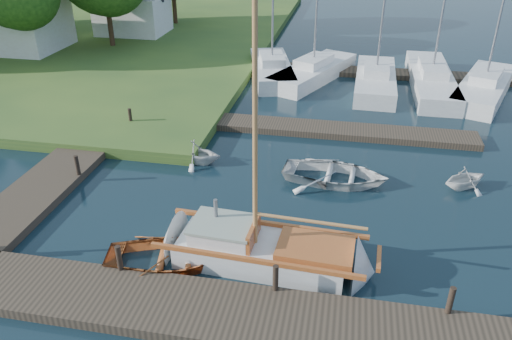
% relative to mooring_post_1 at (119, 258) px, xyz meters
% --- Properties ---
extents(ground, '(160.00, 160.00, 0.00)m').
position_rel_mooring_post_1_xyz_m(ground, '(3.00, 5.00, -0.70)').
color(ground, black).
rests_on(ground, ground).
extents(near_dock, '(18.00, 2.20, 0.30)m').
position_rel_mooring_post_1_xyz_m(near_dock, '(3.00, -1.00, -0.55)').
color(near_dock, '#30281F').
rests_on(near_dock, ground).
extents(left_dock, '(2.20, 18.00, 0.30)m').
position_rel_mooring_post_1_xyz_m(left_dock, '(-5.00, 7.00, -0.55)').
color(left_dock, '#30281F').
rests_on(left_dock, ground).
extents(far_dock, '(14.00, 1.60, 0.30)m').
position_rel_mooring_post_1_xyz_m(far_dock, '(5.00, 11.50, -0.55)').
color(far_dock, '#30281F').
rests_on(far_dock, ground).
extents(pontoon, '(30.00, 1.60, 0.30)m').
position_rel_mooring_post_1_xyz_m(pontoon, '(13.00, 21.00, -0.55)').
color(pontoon, '#30281F').
rests_on(pontoon, ground).
extents(mooring_post_1, '(0.16, 0.16, 0.80)m').
position_rel_mooring_post_1_xyz_m(mooring_post_1, '(0.00, 0.00, 0.00)').
color(mooring_post_1, black).
rests_on(mooring_post_1, near_dock).
extents(mooring_post_2, '(0.16, 0.16, 0.80)m').
position_rel_mooring_post_1_xyz_m(mooring_post_2, '(4.50, 0.00, 0.00)').
color(mooring_post_2, black).
rests_on(mooring_post_2, near_dock).
extents(mooring_post_3, '(0.16, 0.16, 0.80)m').
position_rel_mooring_post_1_xyz_m(mooring_post_3, '(9.00, 0.00, 0.00)').
color(mooring_post_3, black).
rests_on(mooring_post_3, near_dock).
extents(mooring_post_4, '(0.16, 0.16, 0.80)m').
position_rel_mooring_post_1_xyz_m(mooring_post_4, '(-4.00, 5.00, 0.00)').
color(mooring_post_4, black).
rests_on(mooring_post_4, left_dock).
extents(mooring_post_5, '(0.16, 0.16, 0.80)m').
position_rel_mooring_post_1_xyz_m(mooring_post_5, '(-4.00, 10.00, 0.00)').
color(mooring_post_5, black).
rests_on(mooring_post_5, left_dock).
extents(sailboat, '(7.24, 2.34, 9.83)m').
position_rel_mooring_post_1_xyz_m(sailboat, '(4.01, 1.49, -0.36)').
color(sailboat, silver).
rests_on(sailboat, ground).
extents(dinghy, '(4.19, 3.35, 0.77)m').
position_rel_mooring_post_1_xyz_m(dinghy, '(1.16, 0.86, -0.31)').
color(dinghy, brown).
rests_on(dinghy, ground).
extents(tender_b, '(2.33, 2.08, 1.11)m').
position_rel_mooring_post_1_xyz_m(tender_b, '(0.03, 7.38, -0.14)').
color(tender_b, silver).
rests_on(tender_b, ground).
extents(tender_c, '(4.23, 3.17, 0.83)m').
position_rel_mooring_post_1_xyz_m(tender_c, '(5.77, 6.84, -0.28)').
color(tender_c, silver).
rests_on(tender_c, ground).
extents(tender_d, '(2.44, 2.37, 0.98)m').
position_rel_mooring_post_1_xyz_m(tender_d, '(10.63, 7.32, -0.21)').
color(tender_d, silver).
rests_on(tender_d, ground).
extents(marina_boat_0, '(3.97, 7.46, 10.78)m').
position_rel_mooring_post_1_xyz_m(marina_boat_0, '(1.23, 19.40, -0.13)').
color(marina_boat_0, silver).
rests_on(marina_boat_0, ground).
extents(marina_boat_1, '(5.06, 7.85, 10.44)m').
position_rel_mooring_post_1_xyz_m(marina_boat_1, '(3.79, 19.38, -0.13)').
color(marina_boat_1, silver).
rests_on(marina_boat_1, ground).
extents(marina_boat_2, '(2.39, 7.49, 10.69)m').
position_rel_mooring_post_1_xyz_m(marina_boat_2, '(7.48, 18.44, -0.13)').
color(marina_boat_2, silver).
rests_on(marina_boat_2, ground).
extents(marina_boat_3, '(2.20, 9.44, 12.87)m').
position_rel_mooring_post_1_xyz_m(marina_boat_3, '(10.68, 19.21, -0.12)').
color(marina_boat_3, silver).
rests_on(marina_boat_3, ground).
extents(marina_boat_4, '(4.92, 8.40, 9.86)m').
position_rel_mooring_post_1_xyz_m(marina_boat_4, '(13.42, 18.30, -0.14)').
color(marina_boat_4, silver).
rests_on(marina_boat_4, ground).
extents(house_a, '(6.30, 5.00, 6.29)m').
position_rel_mooring_post_1_xyz_m(house_a, '(-17.00, 21.00, 2.26)').
color(house_a, silver).
rests_on(house_a, shore).
extents(house_c, '(5.25, 4.00, 5.28)m').
position_rel_mooring_post_1_xyz_m(house_c, '(-11.00, 27.00, 1.88)').
color(house_c, silver).
rests_on(house_c, shore).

